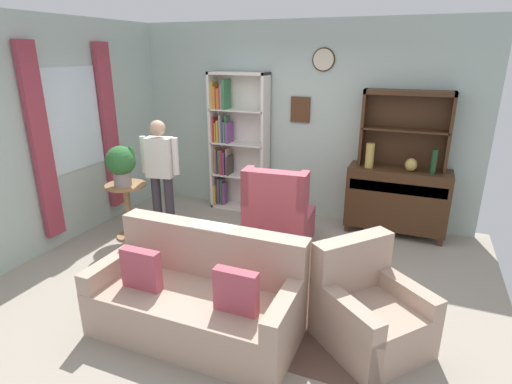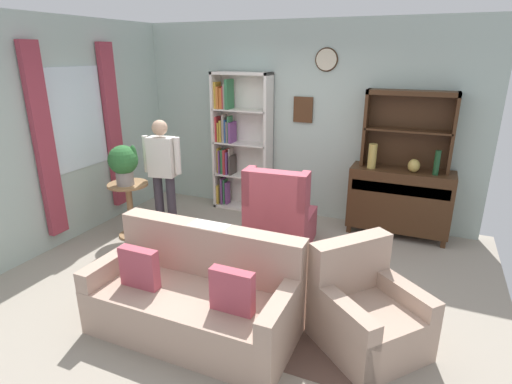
# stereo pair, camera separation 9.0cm
# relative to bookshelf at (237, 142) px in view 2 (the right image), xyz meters

# --- Properties ---
(ground_plane) EXTENTS (5.40, 4.60, 0.02)m
(ground_plane) POSITION_rel_bookshelf_xyz_m (0.97, -1.94, -1.07)
(ground_plane) COLOR #9E9384
(wall_back) EXTENTS (5.00, 0.09, 2.80)m
(wall_back) POSITION_rel_bookshelf_xyz_m (0.97, 0.19, 0.35)
(wall_back) COLOR #ADC1B7
(wall_back) RESTS_ON ground_plane
(wall_left) EXTENTS (0.16, 4.20, 2.80)m
(wall_left) POSITION_rel_bookshelf_xyz_m (-1.55, -1.90, 0.34)
(wall_left) COLOR #ADC1B7
(wall_left) RESTS_ON ground_plane
(area_rug) EXTENTS (2.80, 1.72, 0.01)m
(area_rug) POSITION_rel_bookshelf_xyz_m (1.17, -2.24, -1.06)
(area_rug) COLOR brown
(area_rug) RESTS_ON ground_plane
(bookshelf) EXTENTS (0.90, 0.30, 2.10)m
(bookshelf) POSITION_rel_bookshelf_xyz_m (0.00, 0.00, 0.00)
(bookshelf) COLOR silver
(bookshelf) RESTS_ON ground_plane
(sideboard) EXTENTS (1.30, 0.45, 0.92)m
(sideboard) POSITION_rel_bookshelf_xyz_m (2.43, -0.09, -0.55)
(sideboard) COLOR #422816
(sideboard) RESTS_ON ground_plane
(sideboard_hutch) EXTENTS (1.10, 0.26, 1.00)m
(sideboard_hutch) POSITION_rel_bookshelf_xyz_m (2.43, 0.02, 0.50)
(sideboard_hutch) COLOR #422816
(sideboard_hutch) RESTS_ON sideboard
(vase_tall) EXTENTS (0.11, 0.11, 0.32)m
(vase_tall) POSITION_rel_bookshelf_xyz_m (2.04, -0.17, 0.02)
(vase_tall) COLOR tan
(vase_tall) RESTS_ON sideboard
(vase_round) EXTENTS (0.15, 0.15, 0.17)m
(vase_round) POSITION_rel_bookshelf_xyz_m (2.56, -0.15, -0.06)
(vase_round) COLOR tan
(vase_round) RESTS_ON sideboard
(bottle_wine) EXTENTS (0.07, 0.07, 0.31)m
(bottle_wine) POSITION_rel_bookshelf_xyz_m (2.82, -0.17, 0.02)
(bottle_wine) COLOR #194223
(bottle_wine) RESTS_ON sideboard
(couch_floral) EXTENTS (1.80, 0.86, 0.90)m
(couch_floral) POSITION_rel_bookshelf_xyz_m (0.99, -2.89, -0.75)
(couch_floral) COLOR tan
(couch_floral) RESTS_ON ground_plane
(armchair_floral) EXTENTS (1.08, 1.08, 0.88)m
(armchair_floral) POSITION_rel_bookshelf_xyz_m (2.41, -2.51, -0.77)
(armchair_floral) COLOR tan
(armchair_floral) RESTS_ON ground_plane
(wingback_chair) EXTENTS (0.84, 0.85, 1.05)m
(wingback_chair) POSITION_rel_bookshelf_xyz_m (1.09, -1.05, -0.68)
(wingback_chair) COLOR #B74C5B
(wingback_chair) RESTS_ON ground_plane
(plant_stand) EXTENTS (0.52, 0.52, 0.75)m
(plant_stand) POSITION_rel_bookshelf_xyz_m (-0.84, -1.55, -0.60)
(plant_stand) COLOR #997047
(plant_stand) RESTS_ON ground_plane
(potted_plant_large) EXTENTS (0.37, 0.37, 0.52)m
(potted_plant_large) POSITION_rel_bookshelf_xyz_m (-0.82, -1.60, -0.01)
(potted_plant_large) COLOR gray
(potted_plant_large) RESTS_ON plant_stand
(person_reading) EXTENTS (0.53, 0.26, 1.56)m
(person_reading) POSITION_rel_bookshelf_xyz_m (-0.46, -1.29, -0.15)
(person_reading) COLOR #38333D
(person_reading) RESTS_ON ground_plane
(coffee_table) EXTENTS (0.80, 0.50, 0.42)m
(coffee_table) POSITION_rel_bookshelf_xyz_m (1.08, -2.04, -0.71)
(coffee_table) COLOR #422816
(coffee_table) RESTS_ON ground_plane
(book_stack) EXTENTS (0.21, 0.15, 0.06)m
(book_stack) POSITION_rel_bookshelf_xyz_m (1.06, -1.95, -0.61)
(book_stack) COLOR #723F7F
(book_stack) RESTS_ON coffee_table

